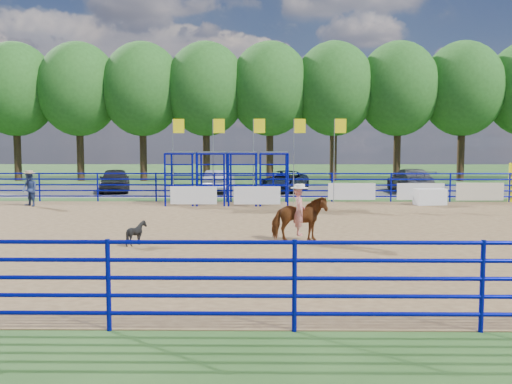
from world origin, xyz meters
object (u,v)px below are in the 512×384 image
at_px(announcer_table, 430,197).
at_px(car_b, 220,181).
at_px(car_d, 410,180).
at_px(spectator_cowboy, 30,189).
at_px(car_a, 115,180).
at_px(car_c, 285,181).
at_px(calf, 137,233).
at_px(horse_and_rider, 299,214).

distance_m(announcer_table, car_b, 12.82).
height_order(car_b, car_d, car_d).
relative_size(spectator_cowboy, car_a, 0.39).
relative_size(announcer_table, car_c, 0.32).
height_order(car_a, car_c, car_a).
relative_size(car_a, car_c, 0.92).
bearing_deg(calf, car_c, -31.26).
distance_m(horse_and_rider, car_d, 19.20).
bearing_deg(announcer_table, car_c, 132.66).
bearing_deg(car_c, car_a, -160.10).
bearing_deg(spectator_cowboy, car_a, 75.85).
xyz_separation_m(car_a, car_c, (10.38, 0.38, -0.08)).
relative_size(horse_and_rider, car_a, 0.58).
bearing_deg(calf, announcer_table, -62.92).
xyz_separation_m(spectator_cowboy, car_a, (1.99, 7.88, -0.13)).
xyz_separation_m(horse_and_rider, car_c, (0.21, 17.70, -0.22)).
bearing_deg(car_c, announcer_table, -29.53).
bearing_deg(car_d, car_b, 0.74).
xyz_separation_m(horse_and_rider, car_b, (-3.77, 17.32, -0.19)).
height_order(spectator_cowboy, car_b, spectator_cowboy).
height_order(spectator_cowboy, car_c, spectator_cowboy).
bearing_deg(car_b, car_a, 3.46).
height_order(announcer_table, calf, announcer_table).
xyz_separation_m(car_a, car_d, (18.04, 0.19, -0.00)).
xyz_separation_m(calf, car_a, (-5.34, 18.00, 0.36)).
bearing_deg(announcer_table, car_b, 147.02).
distance_m(horse_and_rider, car_a, 20.09).
bearing_deg(car_b, car_d, -175.61).
relative_size(announcer_table, horse_and_rider, 0.59).
bearing_deg(horse_and_rider, car_c, 89.33).
xyz_separation_m(spectator_cowboy, car_d, (20.03, 8.07, -0.13)).
bearing_deg(car_d, car_a, 0.41).
distance_m(horse_and_rider, calf, 4.91).
relative_size(horse_and_rider, car_c, 0.54).
bearing_deg(spectator_cowboy, car_d, 21.94).
relative_size(car_a, car_d, 0.86).
relative_size(spectator_cowboy, car_c, 0.36).
bearing_deg(car_d, calf, 54.87).
bearing_deg(horse_and_rider, announcer_table, 55.96).
relative_size(car_a, car_b, 1.04).
height_order(calf, spectator_cowboy, spectator_cowboy).
height_order(announcer_table, car_b, car_b).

